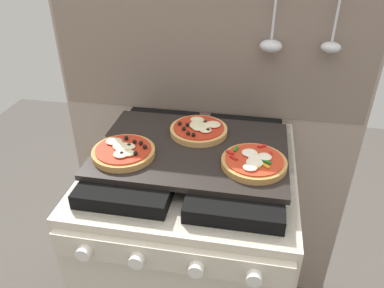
# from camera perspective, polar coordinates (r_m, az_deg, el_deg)

# --- Properties ---
(kitchen_backsplash) EXTENTS (1.10, 0.09, 1.55)m
(kitchen_backsplash) POSITION_cam_1_polar(r_m,az_deg,el_deg) (1.43, 2.49, 2.08)
(kitchen_backsplash) COLOR gray
(kitchen_backsplash) RESTS_ON ground_plane
(stove) EXTENTS (0.60, 0.64, 0.90)m
(stove) POSITION_cam_1_polar(r_m,az_deg,el_deg) (1.38, -0.01, -17.11)
(stove) COLOR beige
(stove) RESTS_ON ground_plane
(baking_tray) EXTENTS (0.54, 0.38, 0.02)m
(baking_tray) POSITION_cam_1_polar(r_m,az_deg,el_deg) (1.09, 0.00, -0.81)
(baking_tray) COLOR black
(baking_tray) RESTS_ON stove
(pizza_left) EXTENTS (0.17, 0.17, 0.03)m
(pizza_left) POSITION_cam_1_polar(r_m,az_deg,el_deg) (1.05, -10.32, -1.08)
(pizza_left) COLOR #C18947
(pizza_left) RESTS_ON baking_tray
(pizza_right) EXTENTS (0.17, 0.17, 0.03)m
(pizza_right) POSITION_cam_1_polar(r_m,az_deg,el_deg) (1.01, 9.36, -2.69)
(pizza_right) COLOR #C18947
(pizza_right) RESTS_ON baking_tray
(pizza_center) EXTENTS (0.17, 0.17, 0.03)m
(pizza_center) POSITION_cam_1_polar(r_m,az_deg,el_deg) (1.14, 1.08, 2.25)
(pizza_center) COLOR tan
(pizza_center) RESTS_ON baking_tray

